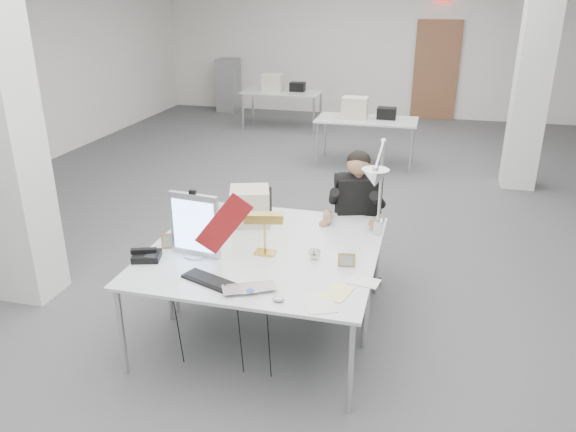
# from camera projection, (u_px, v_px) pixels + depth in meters

# --- Properties ---
(room_shell) EXTENTS (10.04, 14.04, 3.24)m
(room_shell) POSITION_uv_depth(u_px,v_px,m) (324.00, 87.00, 6.10)
(room_shell) COLOR #49494B
(room_shell) RESTS_ON ground
(desk_main) EXTENTS (1.80, 0.90, 0.02)m
(desk_main) POSITION_uv_depth(u_px,v_px,m) (247.00, 275.00, 4.10)
(desk_main) COLOR silver
(desk_main) RESTS_ON room_shell
(desk_second) EXTENTS (1.80, 0.90, 0.02)m
(desk_second) POSITION_uv_depth(u_px,v_px,m) (279.00, 228.00, 4.91)
(desk_second) COLOR silver
(desk_second) RESTS_ON room_shell
(bg_desk_a) EXTENTS (1.60, 0.80, 0.02)m
(bg_desk_a) POSITION_uv_depth(u_px,v_px,m) (367.00, 120.00, 8.99)
(bg_desk_a) COLOR silver
(bg_desk_a) RESTS_ON room_shell
(bg_desk_b) EXTENTS (1.60, 0.80, 0.02)m
(bg_desk_b) POSITION_uv_depth(u_px,v_px,m) (282.00, 92.00, 11.43)
(bg_desk_b) COLOR silver
(bg_desk_b) RESTS_ON room_shell
(filing_cabinet) EXTENTS (0.45, 0.55, 1.20)m
(filing_cabinet) POSITION_uv_depth(u_px,v_px,m) (228.00, 85.00, 13.18)
(filing_cabinet) COLOR gray
(filing_cabinet) RESTS_ON room_shell
(office_chair) EXTENTS (0.65, 0.65, 1.06)m
(office_chair) POSITION_uv_depth(u_px,v_px,m) (356.00, 232.00, 5.36)
(office_chair) COLOR black
(office_chair) RESTS_ON room_shell
(seated_person) EXTENTS (0.61, 0.68, 0.86)m
(seated_person) POSITION_uv_depth(u_px,v_px,m) (357.00, 197.00, 5.18)
(seated_person) COLOR black
(seated_person) RESTS_ON office_chair
(monitor) EXTENTS (0.41, 0.09, 0.51)m
(monitor) POSITION_uv_depth(u_px,v_px,m) (195.00, 225.00, 4.29)
(monitor) COLOR #BAB9BE
(monitor) RESTS_ON desk_main
(pennant) EXTENTS (0.41, 0.20, 0.48)m
(pennant) POSITION_uv_depth(u_px,v_px,m) (224.00, 224.00, 4.18)
(pennant) COLOR maroon
(pennant) RESTS_ON monitor
(keyboard) EXTENTS (0.46, 0.30, 0.02)m
(keyboard) POSITION_uv_depth(u_px,v_px,m) (210.00, 281.00, 3.97)
(keyboard) COLOR black
(keyboard) RESTS_ON desk_main
(laptop) EXTENTS (0.43, 0.38, 0.03)m
(laptop) POSITION_uv_depth(u_px,v_px,m) (250.00, 293.00, 3.81)
(laptop) COLOR #B7B7BC
(laptop) RESTS_ON desk_main
(mouse) EXTENTS (0.10, 0.07, 0.03)m
(mouse) POSITION_uv_depth(u_px,v_px,m) (278.00, 299.00, 3.73)
(mouse) COLOR #A5A6AA
(mouse) RESTS_ON desk_main
(bankers_lamp) EXTENTS (0.34, 0.20, 0.37)m
(bankers_lamp) POSITION_uv_depth(u_px,v_px,m) (265.00, 232.00, 4.34)
(bankers_lamp) COLOR gold
(bankers_lamp) RESTS_ON desk_main
(desk_phone) EXTENTS (0.25, 0.23, 0.05)m
(desk_phone) POSITION_uv_depth(u_px,v_px,m) (147.00, 256.00, 4.31)
(desk_phone) COLOR black
(desk_phone) RESTS_ON desk_main
(picture_frame_left) EXTENTS (0.16, 0.09, 0.12)m
(picture_frame_left) POSITION_uv_depth(u_px,v_px,m) (171.00, 241.00, 4.49)
(picture_frame_left) COLOR #AF7A4B
(picture_frame_left) RESTS_ON desk_main
(picture_frame_right) EXTENTS (0.13, 0.05, 0.10)m
(picture_frame_right) POSITION_uv_depth(u_px,v_px,m) (347.00, 260.00, 4.19)
(picture_frame_right) COLOR #AD7F4A
(picture_frame_right) RESTS_ON desk_main
(desk_clock) EXTENTS (0.09, 0.03, 0.09)m
(desk_clock) POSITION_uv_depth(u_px,v_px,m) (314.00, 253.00, 4.30)
(desk_clock) COLOR silver
(desk_clock) RESTS_ON desk_main
(paper_stack_a) EXTENTS (0.29, 0.33, 0.01)m
(paper_stack_a) POSITION_uv_depth(u_px,v_px,m) (319.00, 303.00, 3.71)
(paper_stack_a) COLOR silver
(paper_stack_a) RESTS_ON desk_main
(paper_stack_b) EXTENTS (0.22, 0.27, 0.01)m
(paper_stack_b) POSITION_uv_depth(u_px,v_px,m) (337.00, 293.00, 3.84)
(paper_stack_b) COLOR #FFFB98
(paper_stack_b) RESTS_ON desk_main
(paper_stack_c) EXTENTS (0.23, 0.18, 0.01)m
(paper_stack_c) POSITION_uv_depth(u_px,v_px,m) (364.00, 282.00, 3.98)
(paper_stack_c) COLOR white
(paper_stack_c) RESTS_ON desk_main
(beige_monitor) EXTENTS (0.42, 0.41, 0.32)m
(beige_monitor) POSITION_uv_depth(u_px,v_px,m) (250.00, 206.00, 4.93)
(beige_monitor) COLOR beige
(beige_monitor) RESTS_ON desk_second
(architect_lamp) EXTENTS (0.42, 0.69, 0.84)m
(architect_lamp) POSITION_uv_depth(u_px,v_px,m) (377.00, 197.00, 4.39)
(architect_lamp) COLOR silver
(architect_lamp) RESTS_ON desk_second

